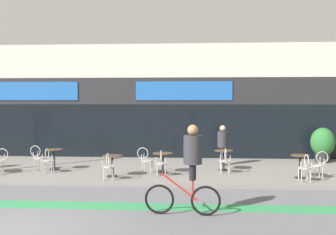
{
  "coord_description": "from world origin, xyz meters",
  "views": [
    {
      "loc": [
        3.98,
        -7.52,
        2.73
      ],
      "look_at": [
        3.07,
        5.68,
        2.13
      ],
      "focal_mm": 42.0,
      "sensor_mm": 36.0,
      "label": 1
    }
  ],
  "objects": [
    {
      "name": "sidewalk_slab",
      "position": [
        0.0,
        7.25,
        0.06
      ],
      "size": [
        40.0,
        5.5,
        0.12
      ],
      "primitive_type": "cube",
      "color": "slate",
      "rests_on": "ground"
    },
    {
      "name": "storefront_facade",
      "position": [
        0.0,
        11.96,
        2.6
      ],
      "size": [
        40.0,
        4.06,
        5.23
      ],
      "color": "beige",
      "rests_on": "ground"
    },
    {
      "name": "bike_lane_stripe",
      "position": [
        0.0,
        2.31,
        0.0
      ],
      "size": [
        36.0,
        0.7,
        0.01
      ],
      "primitive_type": "cube",
      "color": "#2D844C",
      "rests_on": "ground"
    },
    {
      "name": "bistro_table_1",
      "position": [
        -1.23,
        6.63,
        0.66
      ],
      "size": [
        0.63,
        0.63,
        0.77
      ],
      "color": "black",
      "rests_on": "sidewalk_slab"
    },
    {
      "name": "bistro_table_2",
      "position": [
        1.18,
        5.53,
        0.63
      ],
      "size": [
        0.68,
        0.68,
        0.72
      ],
      "color": "black",
      "rests_on": "sidewalk_slab"
    },
    {
      "name": "bistro_table_3",
      "position": [
        2.84,
        6.31,
        0.63
      ],
      "size": [
        0.71,
        0.71,
        0.71
      ],
      "color": "black",
      "rests_on": "sidewalk_slab"
    },
    {
      "name": "bistro_table_4",
      "position": [
        5.04,
        6.98,
        0.65
      ],
      "size": [
        0.71,
        0.71,
        0.74
      ],
      "color": "black",
      "rests_on": "sidewalk_slab"
    },
    {
      "name": "bistro_table_5",
      "position": [
        7.47,
        5.71,
        0.66
      ],
      "size": [
        0.62,
        0.62,
        0.77
      ],
      "color": "black",
      "rests_on": "sidewalk_slab"
    },
    {
      "name": "cafe_chair_0_side",
      "position": [
        -2.87,
        5.74,
        0.64
      ],
      "size": [
        0.59,
        0.43,
        0.9
      ],
      "rotation": [
        0.0,
        0.0,
        3.22
      ],
      "color": "#B7B2AD",
      "rests_on": "sidewalk_slab"
    },
    {
      "name": "cafe_chair_1_near",
      "position": [
        -1.23,
        6.0,
        0.64
      ],
      "size": [
        0.42,
        0.59,
        0.9
      ],
      "rotation": [
        0.0,
        0.0,
        1.63
      ],
      "color": "#B7B2AD",
      "rests_on": "sidewalk_slab"
    },
    {
      "name": "cafe_chair_1_side",
      "position": [
        -1.86,
        6.63,
        0.64
      ],
      "size": [
        0.59,
        0.43,
        0.9
      ],
      "rotation": [
        0.0,
        0.0,
        -0.09
      ],
      "color": "#B7B2AD",
      "rests_on": "sidewalk_slab"
    },
    {
      "name": "cafe_chair_2_near",
      "position": [
        1.19,
        4.91,
        0.64
      ],
      "size": [
        0.41,
        0.58,
        0.9
      ],
      "rotation": [
        0.0,
        0.0,
        1.59
      ],
      "color": "#B7B2AD",
      "rests_on": "sidewalk_slab"
    },
    {
      "name": "cafe_chair_3_near",
      "position": [
        2.84,
        5.69,
        0.64
      ],
      "size": [
        0.41,
        0.58,
        0.9
      ],
      "rotation": [
        0.0,
        0.0,
        1.6
      ],
      "color": "#B7B2AD",
      "rests_on": "sidewalk_slab"
    },
    {
      "name": "cafe_chair_3_side",
      "position": [
        2.21,
        6.32,
        0.64
      ],
      "size": [
        0.59,
        0.44,
        0.9
      ],
      "rotation": [
        0.0,
        0.0,
        -0.11
      ],
      "color": "#B7B2AD",
      "rests_on": "sidewalk_slab"
    },
    {
      "name": "cafe_chair_4_near",
      "position": [
        5.04,
        6.35,
        0.64
      ],
      "size": [
        0.41,
        0.58,
        0.9
      ],
      "rotation": [
        0.0,
        0.0,
        1.6
      ],
      "color": "#B7B2AD",
      "rests_on": "sidewalk_slab"
    },
    {
      "name": "cafe_chair_5_near",
      "position": [
        7.47,
        5.08,
        0.64
      ],
      "size": [
        0.42,
        0.58,
        0.9
      ],
      "rotation": [
        0.0,
        0.0,
        1.62
      ],
      "color": "#B7B2AD",
      "rests_on": "sidewalk_slab"
    },
    {
      "name": "cafe_chair_5_side",
      "position": [
        8.09,
        5.71,
        0.64
      ],
      "size": [
        0.59,
        0.42,
        0.9
      ],
      "rotation": [
        0.0,
        0.0,
        3.2
      ],
      "color": "#B7B2AD",
      "rests_on": "sidewalk_slab"
    },
    {
      "name": "planter_pot",
      "position": [
        9.31,
        9.2,
        0.89
      ],
      "size": [
        0.99,
        0.99,
        1.44
      ],
      "color": "#232326",
      "rests_on": "sidewalk_slab"
    },
    {
      "name": "cyclist_1",
      "position": [
        3.86,
        1.66,
        1.23
      ],
      "size": [
        1.81,
        0.52,
        2.15
      ],
      "rotation": [
        0.0,
        0.0,
        3.08
      ],
      "color": "black",
      "rests_on": "ground"
    },
    {
      "name": "pedestrian_far_end",
      "position": [
        5.08,
        8.09,
        1.06
      ],
      "size": [
        0.48,
        0.48,
        1.59
      ],
      "rotation": [
        0.0,
        0.0,
        2.95
      ],
      "color": "#382D47",
      "rests_on": "sidewalk_slab"
    }
  ]
}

